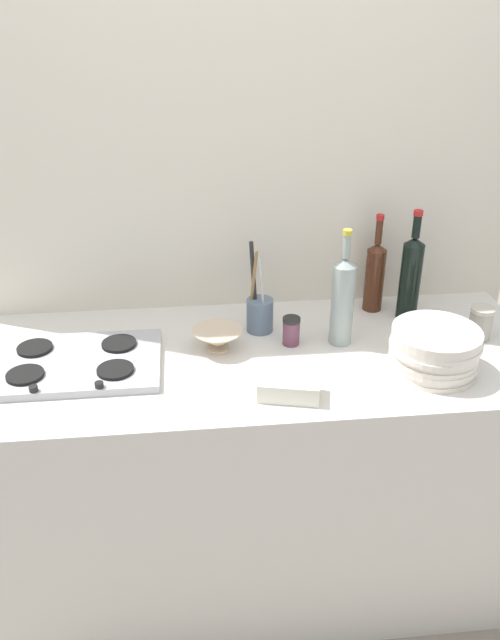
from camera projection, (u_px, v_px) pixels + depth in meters
The scene contains 13 objects.
ground_plane at pixel (250, 565), 2.41m from camera, with size 6.00×6.00×0.00m, color gray.
counter_block at pixel (250, 470), 2.19m from camera, with size 1.80×0.70×0.90m, color silver.
backsplash_panel at pixel (238, 195), 2.14m from camera, with size 1.90×0.06×2.56m, color beige.
stovetop_hob at pixel (75, 363), 1.92m from camera, with size 0.50×0.33×0.04m.
plate_stack at pixel (434, 350), 1.88m from camera, with size 0.26×0.26×0.13m.
wine_bottle_leftmost at pixel (411, 276), 2.13m from camera, with size 0.07×0.07×0.37m.
wine_bottle_mid_left at pixel (375, 275), 2.20m from camera, with size 0.07×0.07×0.34m.
wine_bottle_mid_right at pixel (343, 299), 1.98m from camera, with size 0.07×0.07×0.37m.
mixing_bowl at pixel (218, 339), 1.99m from camera, with size 0.15×0.15×0.07m.
butter_dish at pixel (289, 388), 1.78m from camera, with size 0.17×0.09×0.05m, color silver.
utensil_crock at pixel (259, 312), 2.09m from camera, with size 0.09×0.09×0.30m.
condiment_jar_front at pixel (481, 323), 2.05m from camera, with size 0.08×0.08×0.11m.
condiment_jar_rear at pixel (291, 331), 2.02m from camera, with size 0.06×0.06×0.09m.
Camera 1 is at (-0.18, -1.69, 1.92)m, focal length 36.79 mm.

